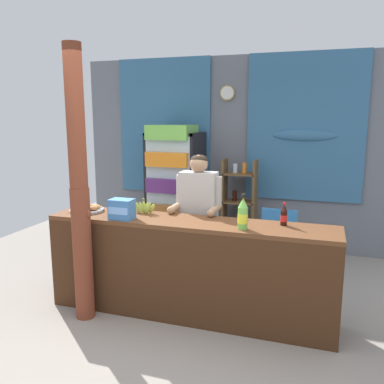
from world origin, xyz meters
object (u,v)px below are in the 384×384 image
at_px(plastic_lawn_chair, 280,236).
at_px(pastry_tray, 87,209).
at_px(stall_counter, 185,262).
at_px(soda_bottle_lime_soda, 243,214).
at_px(shopkeeper, 198,209).
at_px(soda_bottle_cola, 284,216).
at_px(timber_post, 79,194).
at_px(banana_bunch, 144,208).
at_px(snack_box_biscuit, 122,209).
at_px(bottle_shelf_rack, 239,205).
at_px(drink_fridge, 175,182).

relative_size(plastic_lawn_chair, pastry_tray, 2.43).
distance_m(stall_counter, soda_bottle_lime_soda, 0.75).
height_order(shopkeeper, soda_bottle_cola, shopkeeper).
bearing_deg(timber_post, banana_bunch, 50.30).
distance_m(shopkeeper, snack_box_biscuit, 0.85).
relative_size(bottle_shelf_rack, banana_bunch, 5.04).
height_order(timber_post, banana_bunch, timber_post).
xyz_separation_m(plastic_lawn_chair, shopkeeper, (-0.79, -0.85, 0.47)).
bearing_deg(soda_bottle_lime_soda, timber_post, -170.83).
bearing_deg(soda_bottle_lime_soda, drink_fridge, 124.86).
distance_m(shopkeeper, banana_bunch, 0.58).
distance_m(drink_fridge, soda_bottle_lime_soda, 2.43).
xyz_separation_m(stall_counter, banana_bunch, (-0.53, 0.24, 0.44)).
height_order(drink_fridge, soda_bottle_cola, drink_fridge).
height_order(timber_post, drink_fridge, timber_post).
relative_size(soda_bottle_lime_soda, banana_bunch, 1.18).
xyz_separation_m(plastic_lawn_chair, pastry_tray, (-1.88, -1.29, 0.49)).
bearing_deg(timber_post, stall_counter, 15.61).
height_order(stall_counter, bottle_shelf_rack, bottle_shelf_rack).
height_order(bottle_shelf_rack, banana_bunch, bottle_shelf_rack).
bearing_deg(banana_bunch, soda_bottle_lime_soda, -13.84).
bearing_deg(plastic_lawn_chair, timber_post, -135.20).
xyz_separation_m(stall_counter, pastry_tray, (-1.13, 0.13, 0.40)).
height_order(stall_counter, soda_bottle_cola, soda_bottle_cola).
xyz_separation_m(bottle_shelf_rack, soda_bottle_lime_soda, (0.46, -2.13, 0.39)).
bearing_deg(drink_fridge, banana_bunch, -79.61).
bearing_deg(stall_counter, soda_bottle_cola, 13.99).
distance_m(soda_bottle_lime_soda, pastry_tray, 1.69).
bearing_deg(snack_box_biscuit, pastry_tray, 161.32).
distance_m(shopkeeper, pastry_tray, 1.17).
height_order(stall_counter, plastic_lawn_chair, stall_counter).
relative_size(snack_box_biscuit, pastry_tray, 0.64).
bearing_deg(drink_fridge, shopkeeper, -60.38).
bearing_deg(bottle_shelf_rack, banana_bunch, -108.16).
xyz_separation_m(shopkeeper, soda_bottle_cola, (0.92, -0.35, 0.08)).
relative_size(shopkeeper, snack_box_biscuit, 6.85).
bearing_deg(shopkeeper, pastry_tray, -157.88).
distance_m(timber_post, bottle_shelf_rack, 2.64).
bearing_deg(soda_bottle_cola, banana_bunch, 179.11).
bearing_deg(bottle_shelf_rack, snack_box_biscuit, -108.43).
height_order(shopkeeper, soda_bottle_lime_soda, shopkeeper).
height_order(bottle_shelf_rack, snack_box_biscuit, bottle_shelf_rack).
distance_m(bottle_shelf_rack, snack_box_biscuit, 2.29).
relative_size(bottle_shelf_rack, pastry_tray, 3.79).
distance_m(soda_bottle_lime_soda, snack_box_biscuit, 1.18).
xyz_separation_m(drink_fridge, soda_bottle_cola, (1.72, -1.75, 0.05)).
bearing_deg(soda_bottle_lime_soda, banana_bunch, 166.16).
bearing_deg(plastic_lawn_chair, stall_counter, -117.76).
height_order(timber_post, bottle_shelf_rack, timber_post).
bearing_deg(snack_box_biscuit, banana_bunch, 69.82).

